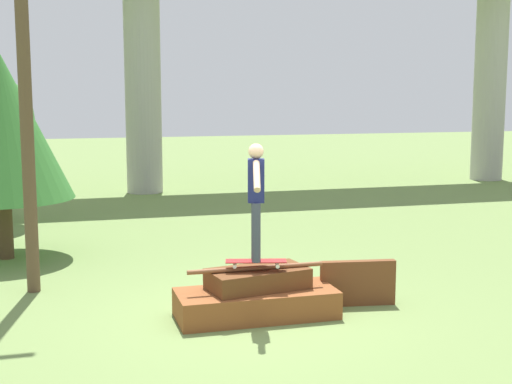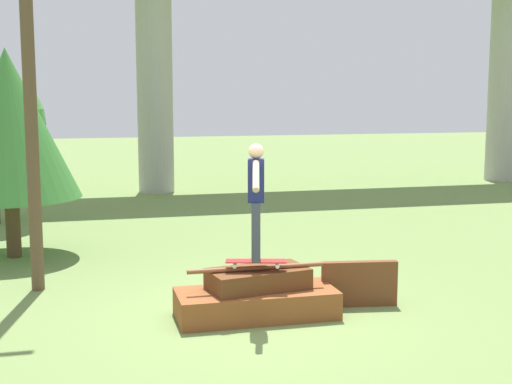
# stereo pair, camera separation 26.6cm
# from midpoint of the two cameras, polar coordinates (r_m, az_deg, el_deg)

# --- Properties ---
(ground_plane) EXTENTS (80.00, 80.00, 0.00)m
(ground_plane) POSITION_cam_midpoint_polar(r_m,az_deg,el_deg) (10.05, -0.76, -9.95)
(ground_plane) COLOR olive
(scrap_pile) EXTENTS (2.21, 1.00, 0.73)m
(scrap_pile) POSITION_cam_midpoint_polar(r_m,az_deg,el_deg) (9.98, -0.73, -8.38)
(scrap_pile) COLOR brown
(scrap_pile) RESTS_ON ground_plane
(scrap_plank_loose) EXTENTS (1.11, 0.29, 0.66)m
(scrap_plank_loose) POSITION_cam_midpoint_polar(r_m,az_deg,el_deg) (10.56, 7.43, -7.24)
(scrap_plank_loose) COLOR brown
(scrap_plank_loose) RESTS_ON ground_plane
(skateboard) EXTENTS (0.86, 0.42, 0.09)m
(skateboard) POSITION_cam_midpoint_polar(r_m,az_deg,el_deg) (9.77, -0.78, -5.58)
(skateboard) COLOR maroon
(skateboard) RESTS_ON scrap_pile
(skater) EXTENTS (0.38, 1.21, 1.60)m
(skater) POSITION_cam_midpoint_polar(r_m,az_deg,el_deg) (9.59, -0.79, -0.12)
(skater) COLOR #383D4C
(skater) RESTS_ON skateboard
(utility_pole) EXTENTS (1.30, 0.20, 7.98)m
(utility_pole) POSITION_cam_midpoint_polar(r_m,az_deg,el_deg) (11.47, -18.86, 12.67)
(utility_pole) COLOR brown
(utility_pole) RESTS_ON ground_plane
(tree_behind_right) EXTENTS (2.59, 2.59, 3.90)m
(tree_behind_right) POSITION_cam_midpoint_polar(r_m,az_deg,el_deg) (13.93, -20.30, 5.09)
(tree_behind_right) COLOR #4C3823
(tree_behind_right) RESTS_ON ground_plane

